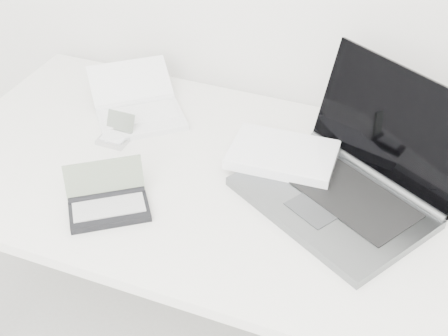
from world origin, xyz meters
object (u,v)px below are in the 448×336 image
at_px(netbook_open_white, 138,108).
at_px(palmtop_charcoal, 108,203).
at_px(laptop_large, 334,173).
at_px(desk, 241,195).

relative_size(netbook_open_white, palmtop_charcoal, 1.64).
distance_m(laptop_large, palmtop_charcoal, 0.54).
bearing_deg(laptop_large, desk, -136.12).
distance_m(desk, palmtop_charcoal, 0.34).
bearing_deg(palmtop_charcoal, desk, 4.36).
height_order(laptop_large, palmtop_charcoal, laptop_large).
bearing_deg(desk, palmtop_charcoal, -139.71).
relative_size(laptop_large, netbook_open_white, 1.59).
bearing_deg(desk, netbook_open_white, 155.40).
height_order(netbook_open_white, palmtop_charcoal, palmtop_charcoal).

